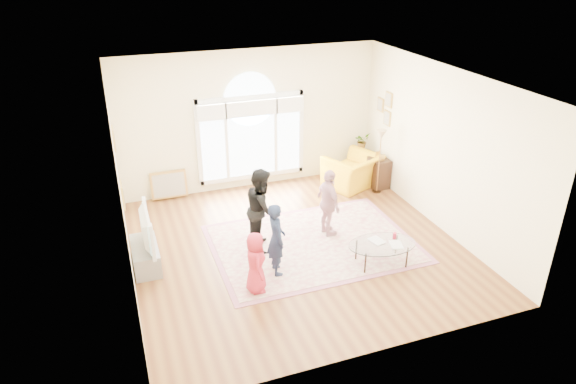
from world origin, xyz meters
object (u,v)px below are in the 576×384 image
object	(u,v)px
coffee_table	(382,245)
armchair	(352,171)
television	(142,229)
tv_console	(146,256)
area_rug	(313,244)

from	to	relation	value
coffee_table	armchair	bearing A→B (deg)	79.12
coffee_table	television	bearing A→B (deg)	167.43
tv_console	armchair	size ratio (longest dim) A/B	0.85
area_rug	television	bearing A→B (deg)	174.10
tv_console	coffee_table	size ratio (longest dim) A/B	0.77
coffee_table	tv_console	bearing A→B (deg)	167.46
coffee_table	armchair	world-z (taller)	armchair
armchair	television	bearing A→B (deg)	-3.07
area_rug	coffee_table	xyz separation A→B (m)	(0.89, -1.04, 0.39)
armchair	coffee_table	bearing A→B (deg)	49.58
area_rug	television	xyz separation A→B (m)	(-3.07, 0.32, 0.75)
armchair	tv_console	bearing A→B (deg)	-3.09
area_rug	television	world-z (taller)	television
tv_console	armchair	bearing A→B (deg)	20.12
tv_console	armchair	xyz separation A→B (m)	(4.95, 1.81, 0.17)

